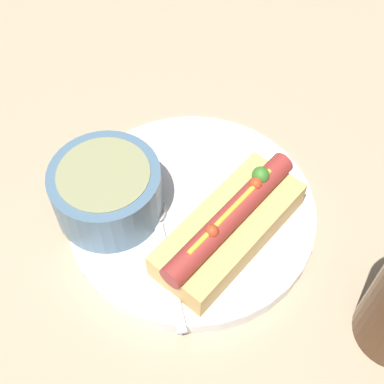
% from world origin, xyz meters
% --- Properties ---
extents(ground_plane, '(4.00, 4.00, 0.00)m').
position_xyz_m(ground_plane, '(0.00, 0.00, 0.00)').
color(ground_plane, tan).
extents(dinner_plate, '(0.25, 0.25, 0.02)m').
position_xyz_m(dinner_plate, '(0.00, 0.00, 0.01)').
color(dinner_plate, white).
rests_on(dinner_plate, ground_plane).
extents(hot_dog, '(0.17, 0.08, 0.06)m').
position_xyz_m(hot_dog, '(-0.01, -0.05, 0.04)').
color(hot_dog, '#DBAD60').
rests_on(hot_dog, dinner_plate).
extents(soup_bowl, '(0.11, 0.11, 0.06)m').
position_xyz_m(soup_bowl, '(-0.05, 0.07, 0.05)').
color(soup_bowl, slate).
rests_on(soup_bowl, dinner_plate).
extents(spoon, '(0.11, 0.12, 0.01)m').
position_xyz_m(spoon, '(-0.04, 0.01, 0.02)').
color(spoon, '#B7B7BC').
rests_on(spoon, dinner_plate).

